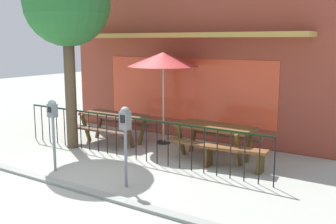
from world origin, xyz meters
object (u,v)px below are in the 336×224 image
parking_meter_near (125,126)px  parking_meter_far (53,116)px  picnic_table_left (113,120)px  patio_bench (234,154)px  patio_umbrella (163,60)px  picnic_table_right (215,132)px  street_tree (67,5)px

parking_meter_near → parking_meter_far: bearing=-177.0°
picnic_table_left → parking_meter_far: (0.55, -2.47, 0.54)m
parking_meter_far → patio_bench: bearing=34.5°
parking_meter_far → patio_umbrella: bearing=79.0°
picnic_table_left → patio_bench: picnic_table_left is taller
patio_umbrella → patio_bench: (2.46, -1.02, -1.84)m
parking_meter_far → parking_meter_near: bearing=3.0°
picnic_table_right → patio_umbrella: 2.41m
parking_meter_far → street_tree: (-1.09, 1.52, 2.36)m
parking_meter_near → parking_meter_far: size_ratio=1.01×
picnic_table_right → street_tree: 4.64m
patio_umbrella → street_tree: (-1.70, -1.60, 1.32)m
street_tree → picnic_table_right: bearing=17.9°
patio_umbrella → street_tree: bearing=-136.6°
patio_umbrella → parking_meter_near: bearing=-68.1°
parking_meter_far → street_tree: 3.01m
parking_meter_near → parking_meter_far: (-1.82, -0.09, -0.01)m
patio_bench → parking_meter_near: parking_meter_near is taller
picnic_table_left → street_tree: size_ratio=0.40×
picnic_table_right → parking_meter_near: parking_meter_near is taller
street_tree → picnic_table_left: bearing=60.3°
patio_umbrella → street_tree: street_tree is taller
patio_bench → parking_meter_near: bearing=-121.7°
patio_bench → parking_meter_near: 2.50m
patio_bench → parking_meter_far: 3.80m
picnic_table_left → parking_meter_far: bearing=-77.6°
parking_meter_near → patio_bench: bearing=58.3°
picnic_table_left → parking_meter_near: (2.37, -2.38, 0.55)m
street_tree → parking_meter_far: bearing=-54.4°
picnic_table_right → patio_bench: picnic_table_right is taller
parking_meter_near → street_tree: street_tree is taller
picnic_table_left → picnic_table_right: 2.91m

